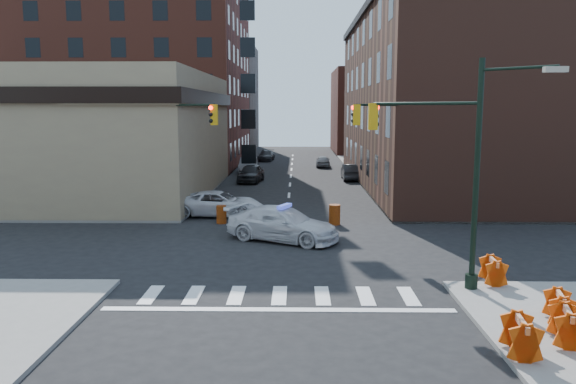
{
  "coord_description": "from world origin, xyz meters",
  "views": [
    {
      "loc": [
        0.61,
        -25.61,
        6.48
      ],
      "look_at": [
        0.14,
        2.98,
        2.2
      ],
      "focal_mm": 35.0,
      "sensor_mm": 36.0,
      "label": 1
    }
  ],
  "objects_px": {
    "parked_car_enear": "(351,172)",
    "barrel_road": "(335,215)",
    "parked_car_wnear": "(251,173)",
    "pedestrian_a": "(168,203)",
    "pickup": "(219,204)",
    "barricade_se_a": "(493,271)",
    "barrel_bank": "(221,214)",
    "barricade_nw_a": "(134,207)",
    "police_car": "(283,224)",
    "pedestrian_b": "(122,205)",
    "parked_car_wfar": "(248,165)"
  },
  "relations": [
    {
      "from": "pickup",
      "to": "parked_car_wnear",
      "type": "bearing_deg",
      "value": 0.99
    },
    {
      "from": "parked_car_wnear",
      "to": "pedestrian_a",
      "type": "relative_size",
      "value": 2.68
    },
    {
      "from": "police_car",
      "to": "pedestrian_a",
      "type": "distance_m",
      "value": 8.56
    },
    {
      "from": "parked_car_wnear",
      "to": "pedestrian_b",
      "type": "bearing_deg",
      "value": -102.13
    },
    {
      "from": "barricade_nw_a",
      "to": "pickup",
      "type": "bearing_deg",
      "value": -7.37
    },
    {
      "from": "pickup",
      "to": "barrel_road",
      "type": "height_order",
      "value": "pickup"
    },
    {
      "from": "pickup",
      "to": "parked_car_enear",
      "type": "xyz_separation_m",
      "value": [
        9.64,
        17.55,
        -0.03
      ]
    },
    {
      "from": "barrel_road",
      "to": "pedestrian_b",
      "type": "bearing_deg",
      "value": 177.03
    },
    {
      "from": "parked_car_enear",
      "to": "barricade_se_a",
      "type": "relative_size",
      "value": 3.61
    },
    {
      "from": "parked_car_wnear",
      "to": "pickup",
      "type": "bearing_deg",
      "value": -85.72
    },
    {
      "from": "parked_car_enear",
      "to": "pedestrian_a",
      "type": "height_order",
      "value": "pedestrian_a"
    },
    {
      "from": "pickup",
      "to": "parked_car_wfar",
      "type": "bearing_deg",
      "value": 3.86
    },
    {
      "from": "pedestrian_a",
      "to": "pedestrian_b",
      "type": "relative_size",
      "value": 1.07
    },
    {
      "from": "barrel_road",
      "to": "barrel_bank",
      "type": "height_order",
      "value": "barrel_road"
    },
    {
      "from": "barrel_bank",
      "to": "barricade_se_a",
      "type": "xyz_separation_m",
      "value": [
        11.45,
        -11.3,
        0.1
      ]
    },
    {
      "from": "police_car",
      "to": "pedestrian_b",
      "type": "distance_m",
      "value": 10.42
    },
    {
      "from": "barrel_bank",
      "to": "parked_car_enear",
      "type": "bearing_deg",
      "value": 65.05
    },
    {
      "from": "pickup",
      "to": "barrel_bank",
      "type": "bearing_deg",
      "value": -165.02
    },
    {
      "from": "police_car",
      "to": "barricade_nw_a",
      "type": "relative_size",
      "value": 5.1
    },
    {
      "from": "police_car",
      "to": "parked_car_wnear",
      "type": "height_order",
      "value": "police_car"
    },
    {
      "from": "parked_car_wnear",
      "to": "pedestrian_b",
      "type": "distance_m",
      "value": 18.63
    },
    {
      "from": "pickup",
      "to": "parked_car_enear",
      "type": "height_order",
      "value": "pickup"
    },
    {
      "from": "barricade_se_a",
      "to": "barricade_nw_a",
      "type": "xyz_separation_m",
      "value": [
        -17.03,
        13.42,
        -0.04
      ]
    },
    {
      "from": "barricade_nw_a",
      "to": "parked_car_enear",
      "type": "bearing_deg",
      "value": 41.85
    },
    {
      "from": "barrel_bank",
      "to": "barricade_nw_a",
      "type": "relative_size",
      "value": 0.91
    },
    {
      "from": "pedestrian_b",
      "to": "barrel_bank",
      "type": "height_order",
      "value": "pedestrian_b"
    },
    {
      "from": "pickup",
      "to": "barricade_se_a",
      "type": "bearing_deg",
      "value": -135.22
    },
    {
      "from": "pedestrian_b",
      "to": "barricade_se_a",
      "type": "relative_size",
      "value": 1.33
    },
    {
      "from": "parked_car_wfar",
      "to": "barrel_road",
      "type": "xyz_separation_m",
      "value": [
        7.05,
        -25.38,
        -0.21
      ]
    },
    {
      "from": "barrel_bank",
      "to": "barricade_nw_a",
      "type": "height_order",
      "value": "barrel_bank"
    },
    {
      "from": "barricade_nw_a",
      "to": "barrel_bank",
      "type": "bearing_deg",
      "value": -28.99
    },
    {
      "from": "parked_car_wnear",
      "to": "parked_car_wfar",
      "type": "xyz_separation_m",
      "value": [
        -0.85,
        7.11,
        -0.02
      ]
    },
    {
      "from": "pedestrian_a",
      "to": "pedestrian_b",
      "type": "bearing_deg",
      "value": -139.88
    },
    {
      "from": "pedestrian_b",
      "to": "barrel_road",
      "type": "distance_m",
      "value": 12.22
    },
    {
      "from": "parked_car_enear",
      "to": "barrel_road",
      "type": "xyz_separation_m",
      "value": [
        -2.78,
        -19.97,
        -0.16
      ]
    },
    {
      "from": "barrel_road",
      "to": "barrel_bank",
      "type": "distance_m",
      "value": 6.41
    },
    {
      "from": "pickup",
      "to": "pedestrian_a",
      "type": "distance_m",
      "value": 3.09
    },
    {
      "from": "pickup",
      "to": "barricade_nw_a",
      "type": "xyz_separation_m",
      "value": [
        -5.13,
        -0.07,
        -0.19
      ]
    },
    {
      "from": "police_car",
      "to": "parked_car_wnear",
      "type": "xyz_separation_m",
      "value": [
        -3.38,
        22.16,
        -0.04
      ]
    },
    {
      "from": "barrel_road",
      "to": "parked_car_wnear",
      "type": "bearing_deg",
      "value": 108.74
    },
    {
      "from": "parked_car_enear",
      "to": "pedestrian_b",
      "type": "distance_m",
      "value": 24.46
    },
    {
      "from": "police_car",
      "to": "pickup",
      "type": "relative_size",
      "value": 1.05
    },
    {
      "from": "parked_car_enear",
      "to": "pedestrian_a",
      "type": "relative_size",
      "value": 2.54
    },
    {
      "from": "pickup",
      "to": "pedestrian_a",
      "type": "relative_size",
      "value": 3.14
    },
    {
      "from": "parked_car_wnear",
      "to": "barrel_road",
      "type": "bearing_deg",
      "value": -64.6
    },
    {
      "from": "pedestrian_b",
      "to": "barricade_nw_a",
      "type": "height_order",
      "value": "pedestrian_b"
    },
    {
      "from": "parked_car_wfar",
      "to": "pedestrian_a",
      "type": "height_order",
      "value": "pedestrian_a"
    },
    {
      "from": "pedestrian_a",
      "to": "barricade_nw_a",
      "type": "bearing_deg",
      "value": -179.28
    },
    {
      "from": "pedestrian_b",
      "to": "barrel_bank",
      "type": "relative_size",
      "value": 1.58
    },
    {
      "from": "parked_car_wnear",
      "to": "pedestrian_a",
      "type": "distance_m",
      "value": 17.41
    }
  ]
}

